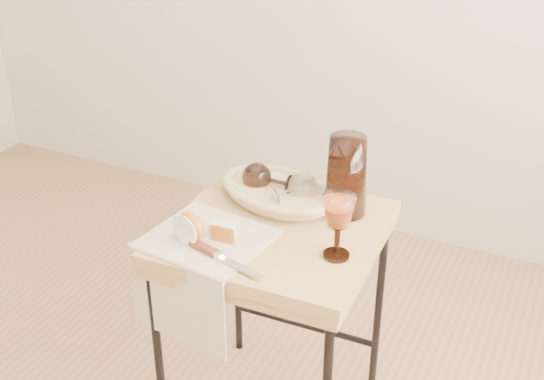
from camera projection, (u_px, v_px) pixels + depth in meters
The scene contains 10 objects.
side_table at pixel (275, 329), 1.98m from camera, with size 0.55×0.55×0.70m, color olive, non-canonical shape.
tea_towel at pixel (208, 238), 1.76m from camera, with size 0.30×0.27×0.01m, color beige.
bread_basket at pixel (277, 194), 1.93m from camera, with size 0.32×0.22×0.05m, color olive, non-canonical shape.
goblet_lying_a at pixel (271, 180), 1.94m from camera, with size 0.14×0.09×0.09m, color black, non-canonical shape.
goblet_lying_b at pixel (290, 191), 1.88m from camera, with size 0.13×0.08×0.08m, color white, non-canonical shape.
pitcher at pixel (346, 175), 1.83m from camera, with size 0.16×0.24×0.27m, color black, non-canonical shape.
wine_goblet at pixel (338, 227), 1.65m from camera, with size 0.08×0.08×0.17m, color white, non-canonical shape.
apple_half at pixel (190, 227), 1.72m from camera, with size 0.09×0.05×0.08m, color red.
apple_wedge at pixel (222, 231), 1.75m from camera, with size 0.06×0.03×0.04m, color white.
table_knife at pixel (222, 257), 1.66m from camera, with size 0.23×0.02×0.02m, color silver, non-canonical shape.
Camera 1 is at (1.16, -0.86, 1.64)m, focal length 44.67 mm.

